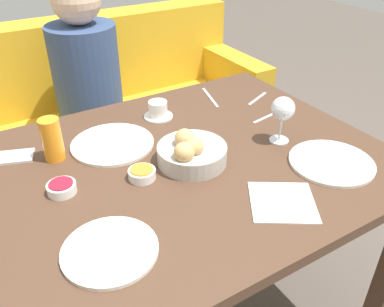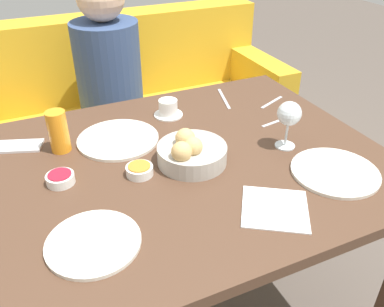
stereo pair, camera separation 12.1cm
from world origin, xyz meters
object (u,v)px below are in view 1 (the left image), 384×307
Objects in this scene: bread_basket at (191,152)px; spoon_coffee at (257,99)px; jam_bowl_berry at (62,188)px; wine_glass at (283,110)px; jam_bowl_honey at (142,174)px; plate_near_right at (331,162)px; napkin at (282,202)px; plate_near_left at (110,250)px; knife_silver at (210,97)px; plate_far_center at (113,144)px; couch at (111,130)px; seated_person at (93,117)px; fork_silver at (271,115)px; cell_phone at (8,157)px; coffee_cup at (158,110)px; juice_glass at (52,140)px.

bread_basket reaches higher than spoon_coffee.
jam_bowl_berry is 0.59× the size of spoon_coffee.
jam_bowl_berry is (-0.69, 0.10, -0.10)m from wine_glass.
plate_near_right is at bearing -23.96° from jam_bowl_honey.
bread_basket reaches higher than napkin.
napkin is (-0.36, -0.54, 0.00)m from spoon_coffee.
jam_bowl_honey is at bearing 50.01° from plate_near_left.
wine_glass is at bearing -5.38° from jam_bowl_honey.
wine_glass reaches higher than plate_near_right.
knife_silver is (0.47, 0.36, -0.01)m from jam_bowl_honey.
plate_near_right is 1.91× the size of spoon_coffee.
bread_basket is at bearing -53.47° from plate_far_center.
couch is 0.98m from plate_far_center.
seated_person reaches higher than plate_near_right.
plate_far_center is 1.43× the size of fork_silver.
seated_person is 0.79m from cell_phone.
couch is 6.17× the size of plate_far_center.
jam_bowl_berry reaches higher than fork_silver.
wine_glass reaches higher than jam_bowl_honey.
jam_bowl_berry is at bearing -148.63° from coffee_cup.
cell_phone is at bearing 149.10° from juice_glass.
jam_bowl_honey reaches higher than plate_near_left.
seated_person reaches higher than plate_far_center.
juice_glass is at bearing 157.17° from wine_glass.
knife_silver is (0.65, 0.13, -0.07)m from juice_glass.
spoon_coffee is at bearing -9.05° from coffee_cup.
plate_near_left is 2.10× the size of coffee_cup.
jam_bowl_berry reaches higher than napkin.
fork_silver is at bearing 52.82° from napkin.
jam_bowl_honey is 0.40m from napkin.
fork_silver is at bearing -72.53° from couch.
seated_person is (-0.13, -0.15, 0.18)m from couch.
cell_phone is (-0.88, 0.20, 0.00)m from fork_silver.
seated_person is 0.68m from knife_silver.
plate_far_center is at bearing 90.91° from jam_bowl_honey.
plate_far_center is 0.27m from jam_bowl_berry.
jam_bowl_berry is at bearing -69.77° from cell_phone.
seated_person is 0.65m from coffee_cup.
spoon_coffee is at bearing 1.23° from juice_glass.
plate_far_center is 0.63m from spoon_coffee.
napkin reaches higher than knife_silver.
cell_phone is at bearing 133.83° from napkin.
knife_silver is at bearing 90.74° from wine_glass.
napkin is at bearing -35.64° from jam_bowl_berry.
fork_silver is 0.51m from napkin.
couch is at bearing 113.34° from spoon_coffee.
juice_glass is 0.58× the size of napkin.
plate_near_left is 0.46m from napkin.
juice_glass is at bearing 79.95° from jam_bowl_berry.
napkin is at bearing -49.37° from juice_glass.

